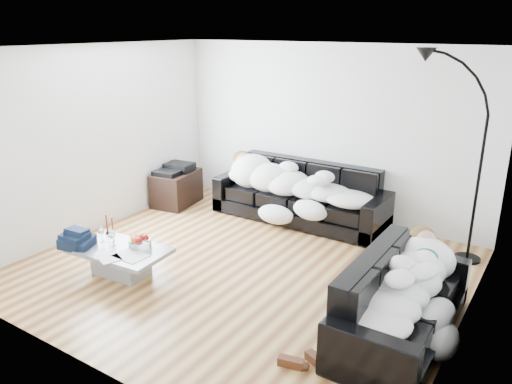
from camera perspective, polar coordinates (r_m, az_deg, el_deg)
The scene contains 24 objects.
ground at distance 6.19m, azimuth -1.53°, elevation -8.68°, with size 5.00×5.00×0.00m, color brown.
wall_back at distance 7.62m, azimuth 8.09°, elevation 6.78°, with size 5.00×0.02×2.60m, color silver.
wall_left at distance 7.38m, azimuth -17.90°, elevation 5.69°, with size 0.02×4.50×2.60m, color silver.
wall_right at distance 4.81m, azimuth 23.67°, elevation -1.60°, with size 0.02×4.50×2.60m, color silver.
ceiling at distance 5.51m, azimuth -1.77°, elevation 16.16°, with size 5.00×5.00×0.00m, color white.
sofa_back at distance 7.54m, azimuth 5.01°, elevation -0.09°, with size 2.64×0.91×0.86m, color black.
sofa_right at distance 4.97m, azimuth 16.45°, elevation -11.63°, with size 1.94×0.83×0.78m, color black.
sleeper_back at distance 7.43m, azimuth 4.87°, elevation 1.36°, with size 2.23×0.77×0.45m, color white, non-canonical shape.
sleeper_right at distance 4.86m, azimuth 16.70°, elevation -9.27°, with size 1.66×0.70×0.41m, color white, non-canonical shape.
teal_cushion at distance 5.36m, azimuth 18.07°, elevation -5.58°, with size 0.36×0.30×0.20m, color #0C5447.
coffee_table at distance 6.19m, azimuth -15.19°, elevation -7.64°, with size 1.14×0.67×0.33m, color #939699.
fruit_bowl at distance 6.07m, azimuth -13.13°, elevation -5.42°, with size 0.27×0.27×0.16m, color white.
wine_glass_a at distance 6.29m, azimuth -16.14°, elevation -4.81°, with size 0.07×0.07×0.16m, color white.
wine_glass_b at distance 6.33m, azimuth -17.23°, elevation -4.67°, with size 0.08×0.08×0.18m, color white.
wine_glass_c at distance 6.18m, azimuth -16.14°, elevation -5.16°, with size 0.07×0.07×0.18m, color white.
candle_left at distance 6.53m, azimuth -16.68°, elevation -3.55°, with size 0.05×0.05×0.25m, color maroon.
candle_right at distance 6.49m, azimuth -16.09°, elevation -3.77°, with size 0.04×0.04×0.22m, color maroon.
newspaper_a at distance 5.89m, azimuth -14.12°, elevation -7.04°, with size 0.36×0.28×0.01m, color silver.
newspaper_b at distance 5.92m, azimuth -16.49°, elevation -7.12°, with size 0.31×0.22×0.01m, color silver.
navy_jacket at distance 6.24m, azimuth -20.14°, elevation -4.45°, with size 0.39×0.32×0.19m, color black, non-canonical shape.
shoes at distance 4.61m, azimuth 5.39°, elevation -18.65°, with size 0.39×0.29×0.09m, color #472311, non-canonical shape.
av_cabinet at distance 8.33m, azimuth -9.09°, elevation 0.45°, with size 0.55×0.80×0.55m, color black.
stereo at distance 8.23m, azimuth -9.21°, elevation 2.70°, with size 0.44×0.34×0.13m, color black.
floor_lamp at distance 6.55m, azimuth 24.17°, elevation 1.88°, with size 0.82×0.33×2.27m, color black, non-canonical shape.
Camera 1 is at (3.14, -4.52, 2.83)m, focal length 35.00 mm.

